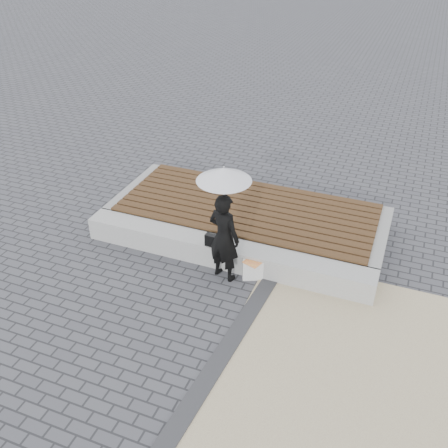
% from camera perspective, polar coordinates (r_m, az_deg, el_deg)
% --- Properties ---
extents(ground, '(80.00, 80.00, 0.00)m').
position_cam_1_polar(ground, '(7.48, -4.64, -11.13)').
color(ground, '#454549').
rests_on(ground, ground).
extents(terrazzo_zone, '(5.00, 5.00, 0.02)m').
position_cam_1_polar(terrazzo_zone, '(6.73, 20.34, -20.16)').
color(terrazzo_zone, '#BFB589').
rests_on(terrazzo_zone, ground).
extents(edging_band, '(0.61, 5.20, 0.04)m').
position_cam_1_polar(edging_band, '(6.93, -0.70, -15.30)').
color(edging_band, '#313133').
rests_on(edging_band, ground).
extents(seating_ledge, '(5.00, 0.45, 0.40)m').
position_cam_1_polar(seating_ledge, '(8.48, -0.03, -3.22)').
color(seating_ledge, '#AEAEA9').
rests_on(seating_ledge, ground).
extents(timber_platform, '(5.00, 2.00, 0.40)m').
position_cam_1_polar(timber_platform, '(9.42, 2.66, 0.75)').
color(timber_platform, gray).
rests_on(timber_platform, ground).
extents(timber_decking, '(4.60, 2.00, 0.04)m').
position_cam_1_polar(timber_decking, '(9.30, 2.70, 1.91)').
color(timber_decking, '#4E2F1A').
rests_on(timber_decking, timber_platform).
extents(woman, '(0.63, 0.50, 1.51)m').
position_cam_1_polar(woman, '(7.86, -0.00, -1.50)').
color(woman, black).
rests_on(woman, ground).
extents(parasol, '(0.82, 0.82, 1.04)m').
position_cam_1_polar(parasol, '(7.30, -0.00, 5.60)').
color(parasol, silver).
rests_on(parasol, ground).
extents(handbag, '(0.30, 0.12, 0.21)m').
position_cam_1_polar(handbag, '(8.22, -1.12, -1.90)').
color(handbag, black).
rests_on(handbag, seating_ledge).
extents(canvas_tote, '(0.35, 0.26, 0.34)m').
position_cam_1_polar(canvas_tote, '(8.16, 3.25, -5.15)').
color(canvas_tote, white).
rests_on(canvas_tote, ground).
extents(magazine, '(0.31, 0.26, 0.01)m').
position_cam_1_polar(magazine, '(8.02, 3.18, -4.35)').
color(magazine, '#D24037').
rests_on(magazine, canvas_tote).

